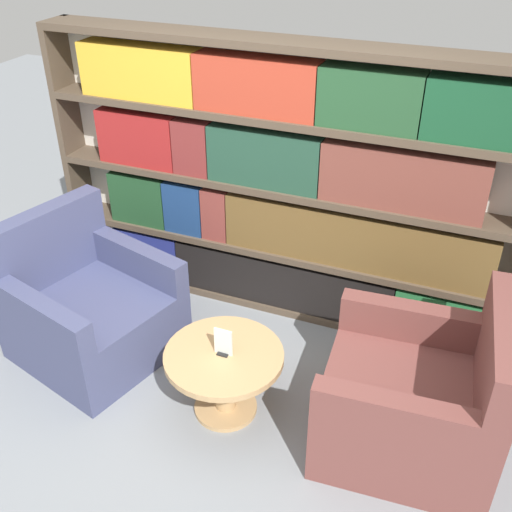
# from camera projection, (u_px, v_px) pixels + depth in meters

# --- Properties ---
(ground_plane) EXTENTS (14.00, 14.00, 0.00)m
(ground_plane) POSITION_uv_depth(u_px,v_px,m) (184.00, 440.00, 3.51)
(ground_plane) COLOR gray
(bookshelf) EXTENTS (3.35, 0.30, 1.97)m
(bookshelf) POSITION_uv_depth(u_px,v_px,m) (282.00, 190.00, 4.15)
(bookshelf) COLOR silver
(bookshelf) RESTS_ON ground_plane
(armchair_left) EXTENTS (1.14, 1.12, 0.96)m
(armchair_left) POSITION_uv_depth(u_px,v_px,m) (89.00, 310.00, 4.05)
(armchair_left) COLOR #42476B
(armchair_left) RESTS_ON ground_plane
(armchair_right) EXTENTS (1.00, 0.97, 0.96)m
(armchair_right) POSITION_uv_depth(u_px,v_px,m) (416.00, 401.00, 3.35)
(armchair_right) COLOR brown
(armchair_right) RESTS_ON ground_plane
(coffee_table) EXTENTS (0.71, 0.71, 0.45)m
(coffee_table) POSITION_uv_depth(u_px,v_px,m) (224.00, 370.00, 3.55)
(coffee_table) COLOR tan
(coffee_table) RESTS_ON ground_plane
(table_sign) EXTENTS (0.11, 0.06, 0.18)m
(table_sign) POSITION_uv_depth(u_px,v_px,m) (223.00, 343.00, 3.44)
(table_sign) COLOR black
(table_sign) RESTS_ON coffee_table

